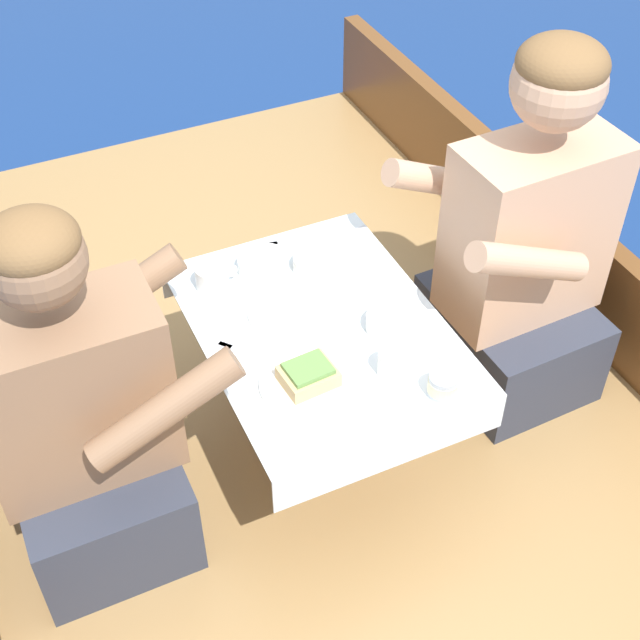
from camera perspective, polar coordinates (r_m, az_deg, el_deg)
The scene contains 19 objects.
ground_plane at distance 2.71m, azimuth -0.87°, elevation -10.54°, with size 60.00×60.00×0.00m, color navy.
boat_deck at distance 2.58m, azimuth -0.91°, elevation -8.39°, with size 1.88×3.12×0.33m, color #A87F4C.
gunwale_starboard at distance 2.73m, azimuth 16.68°, elevation 2.60°, with size 0.06×3.12×0.33m, color brown.
cockpit_table at distance 2.13m, azimuth -0.00°, elevation -1.37°, with size 0.56×0.74×0.41m.
person_port at distance 2.02m, azimuth -14.84°, elevation -6.56°, with size 0.52×0.44×0.93m.
person_starboard at distance 2.35m, azimuth 12.82°, elevation 3.93°, with size 0.53×0.45×1.01m.
plate_sandwich at distance 1.96m, azimuth -0.75°, elevation -4.07°, with size 0.22×0.22×0.01m.
plate_bread at distance 2.13m, azimuth -1.73°, elevation 0.52°, with size 0.22×0.22×0.01m.
sandwich at distance 1.94m, azimuth -0.75°, elevation -3.52°, with size 0.12×0.10×0.05m.
bowl_port_near at distance 2.08m, azimuth 4.59°, elevation -0.10°, with size 0.12×0.12×0.04m.
bowl_starboard_near at distance 2.24m, azimuth -0.18°, elevation 3.72°, with size 0.12×0.12×0.04m.
bowl_center_far at distance 2.24m, azimuth -3.69°, elevation 3.65°, with size 0.13×0.13×0.04m.
coffee_cup_port at distance 2.20m, azimuth -6.92°, elevation 2.76°, with size 0.11×0.08×0.06m.
coffee_cup_starboard at distance 1.98m, azimuth 4.69°, elevation -2.71°, with size 0.09×0.07×0.06m.
tin_can at distance 1.95m, azimuth 7.87°, elevation -4.14°, with size 0.07×0.07×0.05m.
utensil_fork_starboard at distance 2.34m, azimuth -1.91°, elevation 5.02°, with size 0.17×0.06×0.00m.
utensil_fork_port at distance 2.04m, azimuth -4.86°, elevation -2.07°, with size 0.12×0.14×0.00m.
utensil_knife_port at distance 2.35m, azimuth 1.29°, elevation 5.33°, with size 0.17×0.04×0.00m.
utensil_spoon_port at distance 2.08m, azimuth 6.64°, elevation -1.06°, with size 0.04×0.17×0.01m.
Camera 1 is at (-0.64, -1.48, 2.18)m, focal length 50.00 mm.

